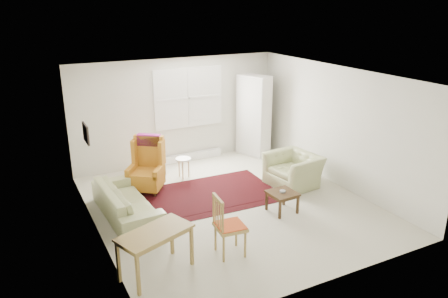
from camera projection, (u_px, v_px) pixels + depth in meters
name	position (u px, v px, depth m)	size (l,w,h in m)	color
room	(227.00, 140.00, 8.21)	(5.04, 5.54, 2.51)	#BBB69F
rug	(208.00, 195.00, 8.83)	(2.75, 1.77, 0.03)	black
sofa	(126.00, 196.00, 7.87)	(1.99, 0.78, 0.80)	tan
armchair	(293.00, 167.00, 9.22)	(1.04, 0.91, 0.81)	tan
wingback_chair	(146.00, 165.00, 8.86)	(0.66, 0.70, 1.14)	#B8751C
coffee_table	(282.00, 202.00, 8.10)	(0.49, 0.49, 0.40)	#3A2512
stool	(183.00, 168.00, 9.65)	(0.35, 0.35, 0.46)	white
cabinet	(254.00, 116.00, 10.89)	(0.42, 0.81, 2.02)	white
desk	(156.00, 252.00, 6.22)	(1.06, 0.53, 0.67)	olive
desk_chair	(230.00, 225.00, 6.65)	(0.43, 0.43, 0.99)	olive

